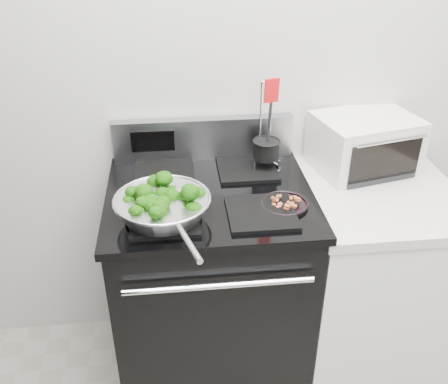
{
  "coord_description": "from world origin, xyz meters",
  "views": [
    {
      "loc": [
        -0.42,
        -0.23,
        1.92
      ],
      "look_at": [
        -0.25,
        1.36,
        0.98
      ],
      "focal_mm": 40.0,
      "sensor_mm": 36.0,
      "label": 1
    }
  ],
  "objects": [
    {
      "name": "back_wall",
      "position": [
        0.0,
        1.75,
        1.35
      ],
      "size": [
        4.0,
        0.02,
        2.7
      ],
      "primitive_type": "cube",
      "color": "#B4B3AB",
      "rests_on": "ground"
    },
    {
      "name": "gas_range",
      "position": [
        -0.3,
        1.41,
        0.49
      ],
      "size": [
        0.79,
        0.69,
        1.13
      ],
      "color": "black",
      "rests_on": "floor"
    },
    {
      "name": "counter",
      "position": [
        0.39,
        1.41,
        0.46
      ],
      "size": [
        0.62,
        0.68,
        0.92
      ],
      "color": "white",
      "rests_on": "floor"
    },
    {
      "name": "skillet",
      "position": [
        -0.48,
        1.25,
        1.0
      ],
      "size": [
        0.34,
        0.53,
        0.07
      ],
      "rotation": [
        0.0,
        0.0,
        0.29
      ],
      "color": "silver",
      "rests_on": "gas_range"
    },
    {
      "name": "broccoli_pile",
      "position": [
        -0.48,
        1.25,
        1.02
      ],
      "size": [
        0.27,
        0.27,
        0.09
      ],
      "primitive_type": null,
      "color": "black",
      "rests_on": "skillet"
    },
    {
      "name": "bacon_plate",
      "position": [
        -0.04,
        1.29,
        0.97
      ],
      "size": [
        0.17,
        0.17,
        0.04
      ],
      "rotation": [
        0.0,
        0.0,
        -0.05
      ],
      "color": "black",
      "rests_on": "gas_range"
    },
    {
      "name": "utensil_holder",
      "position": [
        -0.05,
        1.58,
        1.02
      ],
      "size": [
        0.13,
        0.13,
        0.39
      ],
      "rotation": [
        0.0,
        0.0,
        0.24
      ],
      "color": "silver",
      "rests_on": "gas_range"
    },
    {
      "name": "toaster_oven",
      "position": [
        0.37,
        1.61,
        1.03
      ],
      "size": [
        0.46,
        0.38,
        0.23
      ],
      "rotation": [
        0.0,
        0.0,
        0.23
      ],
      "color": "white",
      "rests_on": "counter"
    }
  ]
}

